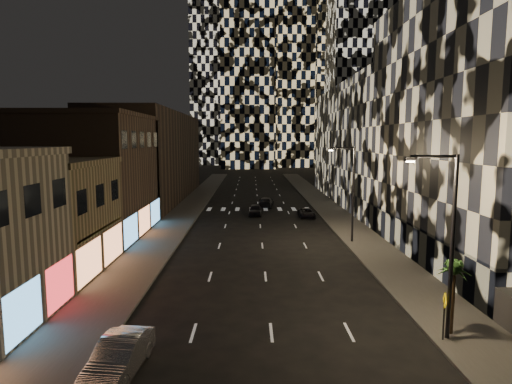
{
  "coord_description": "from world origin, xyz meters",
  "views": [
    {
      "loc": [
        -1.01,
        -9.85,
        9.84
      ],
      "look_at": [
        -0.67,
        21.22,
        6.0
      ],
      "focal_mm": 30.0,
      "sensor_mm": 36.0,
      "label": 1
    }
  ],
  "objects_px": {
    "car_silver_parked": "(119,357)",
    "ped_sign": "(444,309)",
    "car_dark_oncoming": "(266,202)",
    "palm_tree": "(454,273)",
    "streetlight_far": "(351,187)",
    "car_dark_rightlane": "(307,213)",
    "car_dark_midlane": "(255,210)",
    "streetlight_near": "(448,234)"
  },
  "relations": [
    {
      "from": "streetlight_far",
      "to": "palm_tree",
      "type": "height_order",
      "value": "streetlight_far"
    },
    {
      "from": "streetlight_near",
      "to": "car_silver_parked",
      "type": "height_order",
      "value": "streetlight_near"
    },
    {
      "from": "car_dark_oncoming",
      "to": "car_dark_midlane",
      "type": "bearing_deg",
      "value": 82.2
    },
    {
      "from": "streetlight_far",
      "to": "car_silver_parked",
      "type": "bearing_deg",
      "value": -123.15
    },
    {
      "from": "streetlight_far",
      "to": "car_dark_rightlane",
      "type": "relative_size",
      "value": 2.24
    },
    {
      "from": "car_dark_rightlane",
      "to": "streetlight_near",
      "type": "bearing_deg",
      "value": -87.63
    },
    {
      "from": "palm_tree",
      "to": "car_dark_oncoming",
      "type": "bearing_deg",
      "value": 100.85
    },
    {
      "from": "car_dark_midlane",
      "to": "ped_sign",
      "type": "relative_size",
      "value": 1.72
    },
    {
      "from": "streetlight_near",
      "to": "car_dark_rightlane",
      "type": "relative_size",
      "value": 2.24
    },
    {
      "from": "car_dark_oncoming",
      "to": "ped_sign",
      "type": "relative_size",
      "value": 2.09
    },
    {
      "from": "streetlight_near",
      "to": "car_dark_midlane",
      "type": "relative_size",
      "value": 2.21
    },
    {
      "from": "streetlight_far",
      "to": "car_dark_rightlane",
      "type": "bearing_deg",
      "value": 100.06
    },
    {
      "from": "streetlight_near",
      "to": "ped_sign",
      "type": "height_order",
      "value": "streetlight_near"
    },
    {
      "from": "streetlight_near",
      "to": "palm_tree",
      "type": "relative_size",
      "value": 2.4
    },
    {
      "from": "car_dark_midlane",
      "to": "car_dark_rightlane",
      "type": "relative_size",
      "value": 1.01
    },
    {
      "from": "streetlight_far",
      "to": "ped_sign",
      "type": "xyz_separation_m",
      "value": [
        -0.06,
        -20.19,
        -3.63
      ]
    },
    {
      "from": "car_dark_oncoming",
      "to": "palm_tree",
      "type": "distance_m",
      "value": 42.04
    },
    {
      "from": "palm_tree",
      "to": "streetlight_near",
      "type": "bearing_deg",
      "value": -140.85
    },
    {
      "from": "streetlight_near",
      "to": "palm_tree",
      "type": "distance_m",
      "value": 2.26
    },
    {
      "from": "streetlight_far",
      "to": "car_dark_oncoming",
      "type": "xyz_separation_m",
      "value": [
        -7.26,
        21.74,
        -4.64
      ]
    },
    {
      "from": "palm_tree",
      "to": "car_dark_midlane",
      "type": "bearing_deg",
      "value": 105.34
    },
    {
      "from": "car_silver_parked",
      "to": "ped_sign",
      "type": "distance_m",
      "value": 15.15
    },
    {
      "from": "streetlight_near",
      "to": "car_dark_oncoming",
      "type": "bearing_deg",
      "value": 99.86
    },
    {
      "from": "car_dark_rightlane",
      "to": "ped_sign",
      "type": "distance_m",
      "value": 33.72
    },
    {
      "from": "car_dark_midlane",
      "to": "palm_tree",
      "type": "height_order",
      "value": "palm_tree"
    },
    {
      "from": "car_dark_oncoming",
      "to": "car_dark_rightlane",
      "type": "xyz_separation_m",
      "value": [
        4.88,
        -8.31,
        -0.16
      ]
    },
    {
      "from": "car_dark_midlane",
      "to": "ped_sign",
      "type": "bearing_deg",
      "value": -73.4
    },
    {
      "from": "streetlight_near",
      "to": "car_dark_oncoming",
      "type": "xyz_separation_m",
      "value": [
        -7.26,
        41.74,
        -4.64
      ]
    },
    {
      "from": "car_dark_oncoming",
      "to": "palm_tree",
      "type": "relative_size",
      "value": 1.31
    },
    {
      "from": "car_silver_parked",
      "to": "ped_sign",
      "type": "height_order",
      "value": "ped_sign"
    },
    {
      "from": "car_silver_parked",
      "to": "palm_tree",
      "type": "distance_m",
      "value": 16.14
    },
    {
      "from": "car_silver_parked",
      "to": "car_dark_rightlane",
      "type": "distance_m",
      "value": 38.41
    },
    {
      "from": "streetlight_near",
      "to": "car_dark_rightlane",
      "type": "height_order",
      "value": "streetlight_near"
    },
    {
      "from": "streetlight_near",
      "to": "streetlight_far",
      "type": "bearing_deg",
      "value": 90.0
    },
    {
      "from": "car_dark_midlane",
      "to": "car_dark_oncoming",
      "type": "xyz_separation_m",
      "value": [
        1.6,
        6.58,
        0.02
      ]
    },
    {
      "from": "streetlight_far",
      "to": "car_silver_parked",
      "type": "distance_m",
      "value": 27.69
    },
    {
      "from": "streetlight_far",
      "to": "car_dark_oncoming",
      "type": "bearing_deg",
      "value": 108.46
    },
    {
      "from": "streetlight_far",
      "to": "car_dark_midlane",
      "type": "height_order",
      "value": "streetlight_far"
    },
    {
      "from": "car_silver_parked",
      "to": "car_dark_midlane",
      "type": "height_order",
      "value": "car_silver_parked"
    },
    {
      "from": "car_dark_rightlane",
      "to": "palm_tree",
      "type": "bearing_deg",
      "value": -86.45
    },
    {
      "from": "streetlight_near",
      "to": "car_dark_rightlane",
      "type": "bearing_deg",
      "value": 94.07
    },
    {
      "from": "car_silver_parked",
      "to": "car_dark_rightlane",
      "type": "bearing_deg",
      "value": 75.86
    }
  ]
}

